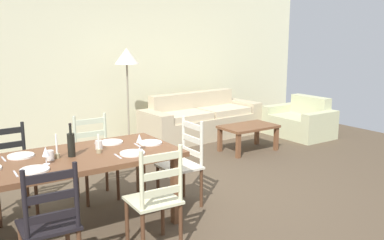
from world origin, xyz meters
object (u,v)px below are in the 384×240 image
(wine_bottle, at_px, (71,144))
(coffee_cup_primary, at_px, (99,145))
(couch, at_px, (200,121))
(dining_chair_near_right, at_px, (156,199))
(coffee_cup_secondary, at_px, (50,155))
(wine_glass_near_right, at_px, (139,139))
(coffee_table, at_px, (248,129))
(wine_glass_near_left, at_px, (46,152))
(armchair_upholstered, at_px, (301,122))
(standing_lamp, at_px, (127,62))
(dining_chair_near_left, at_px, (50,224))
(dining_chair_far_right, at_px, (95,157))
(dining_chair_head_east, at_px, (183,163))
(dining_chair_far_left, at_px, (11,172))
(dining_table, at_px, (78,164))

(wine_bottle, xyz_separation_m, coffee_cup_primary, (0.30, 0.09, -0.07))
(coffee_cup_primary, relative_size, couch, 0.04)
(dining_chair_near_right, distance_m, coffee_cup_secondary, 1.05)
(wine_glass_near_right, height_order, coffee_table, wine_glass_near_right)
(wine_glass_near_left, xyz_separation_m, armchair_upholstered, (5.07, 1.62, -0.61))
(standing_lamp, bearing_deg, coffee_cup_primary, -120.95)
(dining_chair_near_left, relative_size, coffee_cup_secondary, 10.67)
(dining_chair_near_left, bearing_deg, wine_bottle, 59.70)
(dining_chair_far_right, height_order, dining_chair_head_east, same)
(dining_chair_near_right, distance_m, coffee_cup_primary, 0.91)
(dining_chair_far_left, bearing_deg, wine_glass_near_left, -79.76)
(coffee_cup_secondary, bearing_deg, dining_table, 2.90)
(wine_glass_near_left, xyz_separation_m, couch, (3.45, 2.59, -0.57))
(dining_chair_far_left, relative_size, wine_glass_near_left, 5.96)
(wine_glass_near_right, bearing_deg, coffee_table, 27.81)
(dining_chair_head_east, xyz_separation_m, coffee_cup_secondary, (-1.43, 0.01, 0.32))
(dining_chair_far_right, xyz_separation_m, wine_glass_near_left, (-0.76, -0.85, 0.38))
(dining_chair_near_right, bearing_deg, dining_table, 118.80)
(dining_table, bearing_deg, standing_lamp, 55.98)
(dining_chair_head_east, distance_m, armchair_upholstered, 3.89)
(dining_chair_far_right, bearing_deg, couch, 32.88)
(coffee_cup_secondary, relative_size, coffee_table, 0.10)
(wine_bottle, height_order, wine_glass_near_right, wine_bottle)
(wine_glass_near_left, xyz_separation_m, coffee_cup_secondary, (0.06, 0.11, -0.07))
(dining_chair_far_left, bearing_deg, dining_chair_near_left, -90.47)
(dining_chair_head_east, xyz_separation_m, wine_bottle, (-1.23, 0.01, 0.39))
(dining_chair_far_left, relative_size, couch, 0.41)
(wine_glass_near_left, bearing_deg, dining_chair_far_right, 48.15)
(couch, bearing_deg, armchair_upholstered, -30.76)
(dining_chair_far_right, bearing_deg, dining_table, -121.40)
(wine_glass_near_left, height_order, wine_glass_near_right, same)
(dining_chair_near_left, bearing_deg, dining_chair_near_right, -0.85)
(dining_table, distance_m, coffee_cup_primary, 0.30)
(coffee_cup_secondary, bearing_deg, dining_chair_near_right, -47.97)
(coffee_cup_primary, distance_m, armchair_upholstered, 4.75)
(couch, height_order, coffee_table, couch)
(dining_chair_near_left, bearing_deg, couch, 41.54)
(dining_chair_far_right, xyz_separation_m, standing_lamp, (1.35, 1.92, 0.93))
(dining_chair_head_east, distance_m, coffee_cup_primary, 0.98)
(wine_glass_near_left, relative_size, wine_glass_near_right, 1.00)
(wine_bottle, relative_size, standing_lamp, 0.19)
(dining_chair_near_right, distance_m, armchair_upholstered, 4.89)
(dining_chair_near_right, height_order, dining_chair_head_east, same)
(armchair_upholstered, distance_m, standing_lamp, 3.39)
(coffee_cup_primary, height_order, coffee_table, coffee_cup_primary)
(dining_chair_far_left, distance_m, wine_glass_near_left, 0.94)
(coffee_cup_secondary, height_order, armchair_upholstered, coffee_cup_secondary)
(wine_glass_near_left, bearing_deg, standing_lamp, 52.80)
(dining_chair_near_left, xyz_separation_m, armchair_upholstered, (5.24, 2.24, -0.23))
(coffee_table, bearing_deg, dining_chair_far_left, -171.85)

